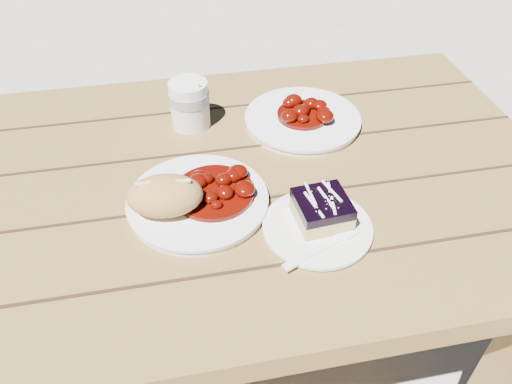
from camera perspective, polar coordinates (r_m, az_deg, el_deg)
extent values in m
cube|color=brown|center=(1.02, -23.23, -1.66)|extent=(2.00, 0.80, 0.05)
cube|color=brown|center=(1.26, 26.00, -18.78)|extent=(0.07, 0.07, 0.70)
cube|color=brown|center=(1.59, 14.61, 0.45)|extent=(0.07, 0.07, 0.70)
cube|color=brown|center=(1.69, -18.16, 6.23)|extent=(1.80, 0.25, 0.04)
cube|color=brown|center=(1.89, 7.96, 3.47)|extent=(0.06, 0.06, 0.42)
cylinder|color=white|center=(0.90, -6.65, -1.10)|extent=(0.25, 0.25, 0.02)
ellipsoid|color=#B38344|center=(0.86, -10.36, -0.42)|extent=(0.14, 0.10, 0.07)
cylinder|color=white|center=(0.86, 7.01, -4.16)|extent=(0.18, 0.18, 0.01)
cube|color=#CEB970|center=(0.86, 7.47, -2.45)|extent=(0.09, 0.09, 0.03)
cube|color=black|center=(0.84, 7.61, -1.31)|extent=(0.09, 0.09, 0.02)
cylinder|color=white|center=(1.09, -7.58, 9.91)|extent=(0.08, 0.08, 0.10)
cylinder|color=white|center=(1.11, 5.34, 8.21)|extent=(0.25, 0.25, 0.02)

